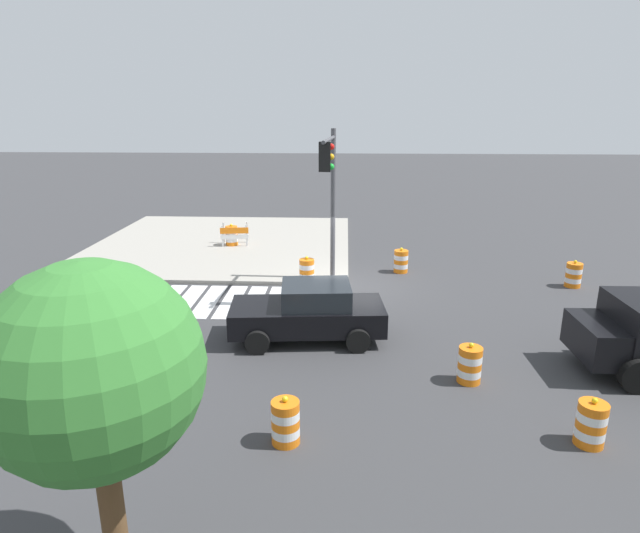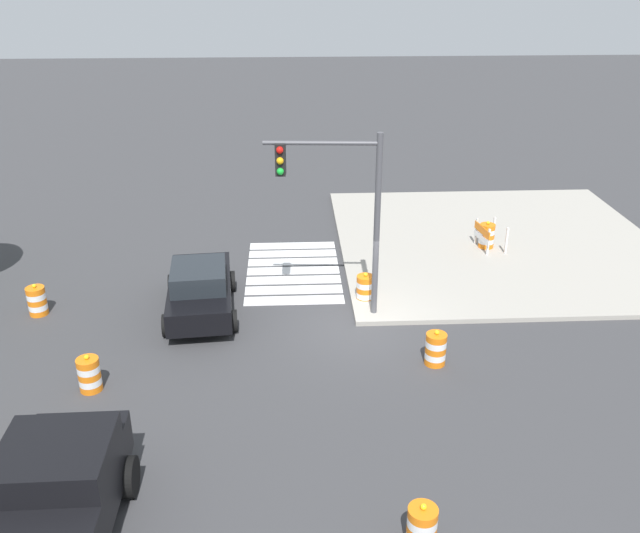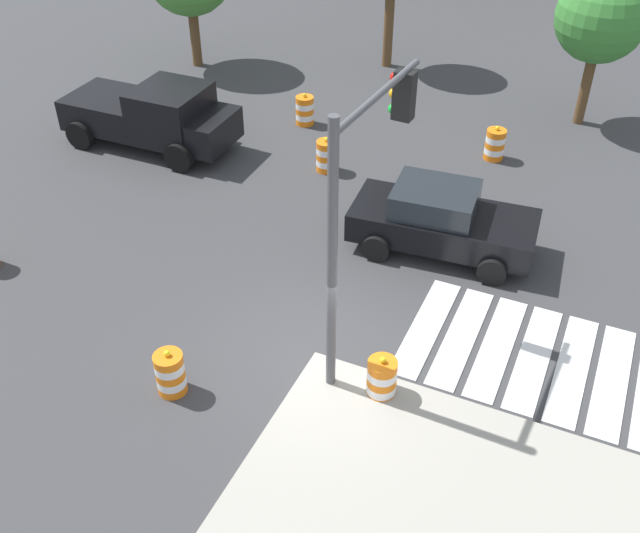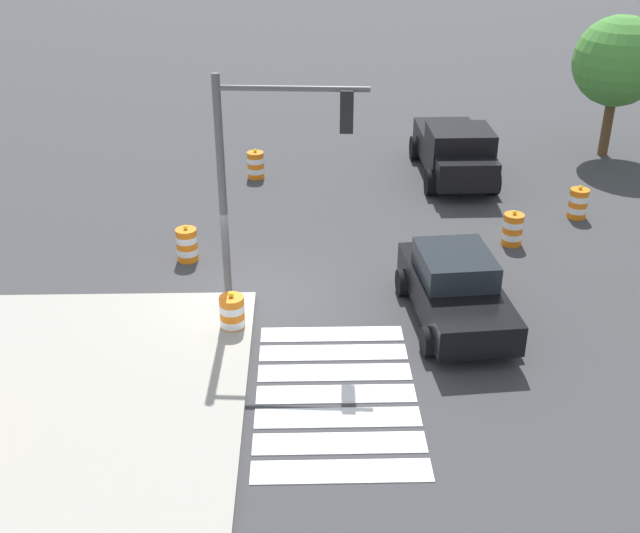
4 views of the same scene
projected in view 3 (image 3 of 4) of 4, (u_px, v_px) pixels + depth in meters
ground_plane at (315, 358)px, 14.67m from camera, size 120.00×120.00×0.00m
crosswalk_stripes at (534, 358)px, 14.65m from camera, size 5.10×3.20×0.02m
sports_car at (441, 220)px, 17.19m from camera, size 4.44×2.42×1.63m
pickup_truck at (156, 116)px, 21.26m from camera, size 5.18×2.40×1.92m
traffic_barrel_crosswalk_end at (326, 156)px, 20.42m from camera, size 0.56×0.56×1.02m
traffic_barrel_median_near at (382, 380)px, 13.56m from camera, size 0.56×0.56×1.02m
traffic_barrel_median_far at (305, 110)px, 22.76m from camera, size 0.56×0.56×1.02m
traffic_barrel_far_curb at (170, 373)px, 13.70m from camera, size 0.56×0.56×1.02m
traffic_barrel_lane_center at (495, 144)px, 20.97m from camera, size 0.56×0.56×1.02m
traffic_light_pole at (363, 184)px, 12.48m from camera, size 0.48×3.29×5.50m
street_tree_streetside_mid at (602, 17)px, 21.12m from camera, size 2.68×2.68×4.68m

